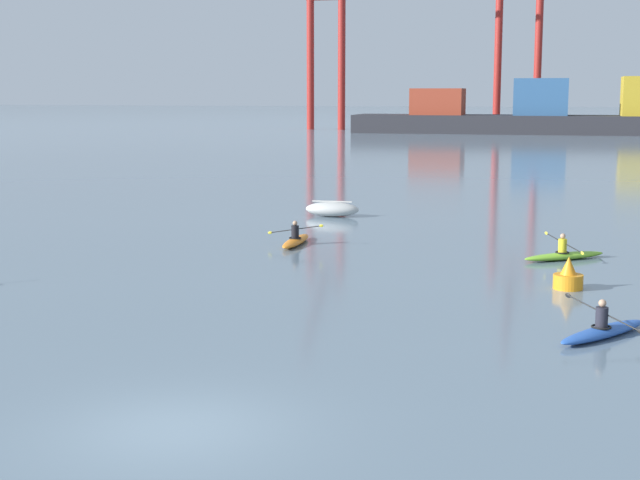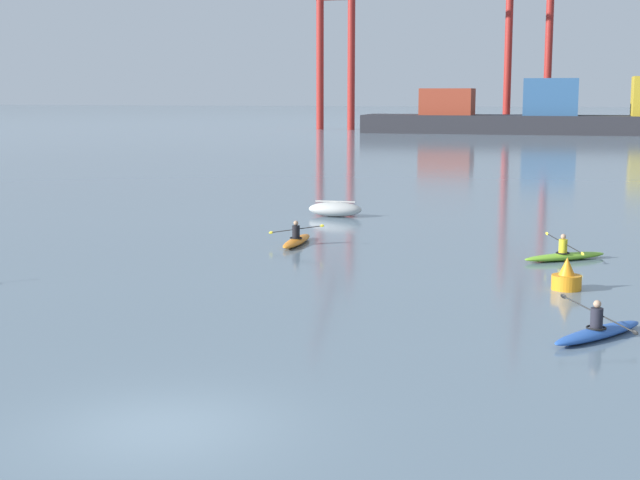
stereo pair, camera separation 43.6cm
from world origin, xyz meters
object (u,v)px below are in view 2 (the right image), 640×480
object	(u,v)px
kayak_orange	(297,240)
capsized_dinghy	(335,209)
gantry_crane_west_mid	(529,17)
kayak_lime	(565,255)
container_barge	(554,115)
gantry_crane_west	(335,23)
channel_buoy	(567,278)
kayak_blue	(598,331)

from	to	relation	value
kayak_orange	capsized_dinghy	bearing A→B (deg)	93.84
gantry_crane_west_mid	kayak_lime	world-z (taller)	gantry_crane_west_mid
container_barge	gantry_crane_west	bearing A→B (deg)	168.37
capsized_dinghy	kayak_orange	bearing A→B (deg)	-86.16
gantry_crane_west	channel_buoy	bearing A→B (deg)	-72.67
gantry_crane_west	kayak_lime	bearing A→B (deg)	-71.97
container_barge	kayak_lime	bearing A→B (deg)	-88.73
container_barge	kayak_orange	distance (m)	105.94
gantry_crane_west	kayak_blue	xyz separation A→B (m)	(37.87, -124.47, -16.77)
gantry_crane_west_mid	channel_buoy	xyz separation A→B (m)	(7.12, -125.28, -17.29)
kayak_blue	gantry_crane_west	bearing A→B (deg)	106.92
capsized_dinghy	gantry_crane_west	bearing A→B (deg)	104.11
gantry_crane_west	kayak_orange	size ratio (longest dim) A/B	10.07
channel_buoy	kayak_lime	world-z (taller)	channel_buoy
container_barge	kayak_blue	xyz separation A→B (m)	(3.23, -117.34, -2.50)
gantry_crane_west_mid	kayak_blue	xyz separation A→B (m)	(7.90, -130.91, -17.48)
gantry_crane_west	gantry_crane_west_mid	bearing A→B (deg)	12.13
gantry_crane_west_mid	kayak_orange	distance (m)	120.51
gantry_crane_west	channel_buoy	world-z (taller)	gantry_crane_west
container_barge	gantry_crane_west_mid	xyz separation A→B (m)	(-4.68, 13.57, 14.97)
gantry_crane_west_mid	kayak_lime	size ratio (longest dim) A/B	11.29
container_barge	capsized_dinghy	xyz separation A→B (m)	(-8.44, -97.10, -2.33)
gantry_crane_west	kayak_lime	distance (m)	120.70
gantry_crane_west_mid	kayak_lime	distance (m)	121.57
gantry_crane_west_mid	kayak_orange	size ratio (longest dim) A/B	10.14
container_barge	channel_buoy	distance (m)	111.76
container_barge	kayak_orange	size ratio (longest dim) A/B	15.94
gantry_crane_west_mid	kayak_blue	world-z (taller)	gantry_crane_west_mid
container_barge	gantry_crane_west_mid	world-z (taller)	gantry_crane_west_mid
container_barge	kayak_lime	size ratio (longest dim) A/B	17.75
capsized_dinghy	kayak_lime	xyz separation A→B (m)	(10.80, -9.43, -0.18)
kayak_lime	kayak_orange	size ratio (longest dim) A/B	0.90
kayak_lime	kayak_blue	size ratio (longest dim) A/B	0.98
gantry_crane_west	capsized_dinghy	xyz separation A→B (m)	(26.21, -104.23, -16.59)
channel_buoy	capsized_dinghy	bearing A→B (deg)	126.68
container_barge	kayak_blue	world-z (taller)	container_barge
channel_buoy	container_barge	bearing A→B (deg)	91.25
container_barge	gantry_crane_west_mid	bearing A→B (deg)	109.02
container_barge	kayak_orange	world-z (taller)	container_barge
gantry_crane_west_mid	gantry_crane_west	bearing A→B (deg)	-167.87
kayak_blue	gantry_crane_west_mid	bearing A→B (deg)	93.46
kayak_lime	gantry_crane_west	bearing A→B (deg)	108.03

